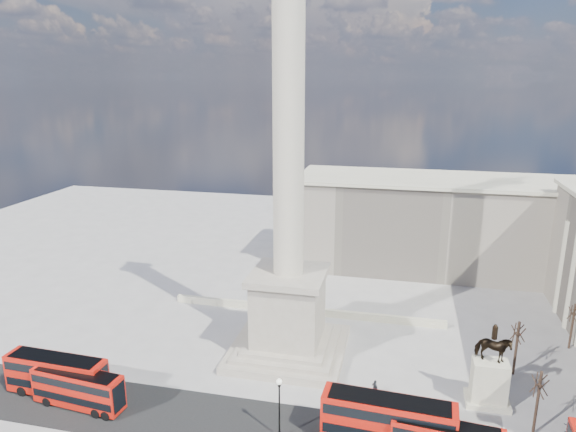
% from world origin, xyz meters
% --- Properties ---
extents(ground, '(180.00, 180.00, 0.00)m').
position_xyz_m(ground, '(0.00, 0.00, 0.00)').
color(ground, '#A09D98').
rests_on(ground, ground).
extents(nelsons_column, '(14.00, 14.00, 49.85)m').
position_xyz_m(nelsons_column, '(0.00, 5.00, 12.92)').
color(nelsons_column, '#A59B89').
rests_on(nelsons_column, ground).
extents(balustrade_wall, '(40.00, 0.60, 1.10)m').
position_xyz_m(balustrade_wall, '(0.00, 16.00, 0.55)').
color(balustrade_wall, beige).
rests_on(balustrade_wall, ground).
extents(building_northeast, '(51.00, 17.00, 16.60)m').
position_xyz_m(building_northeast, '(20.00, 40.00, 8.32)').
color(building_northeast, '#B4A994').
rests_on(building_northeast, ground).
extents(red_bus_a, '(10.25, 3.26, 4.09)m').
position_xyz_m(red_bus_a, '(-18.94, -10.69, 2.14)').
color(red_bus_a, red).
rests_on(red_bus_a, ground).
extents(red_bus_b, '(12.44, 3.53, 4.99)m').
position_xyz_m(red_bus_b, '(12.87, -9.54, 2.62)').
color(red_bus_b, red).
rests_on(red_bus_b, ground).
extents(red_bus_e, '(11.45, 3.05, 4.61)m').
position_xyz_m(red_bus_e, '(-22.39, -9.39, 2.42)').
color(red_bus_e, red).
rests_on(red_bus_e, ground).
extents(victorian_lamp, '(0.55, 0.55, 6.37)m').
position_xyz_m(victorian_lamp, '(2.67, -10.68, 3.75)').
color(victorian_lamp, black).
rests_on(victorian_lamp, ground).
extents(equestrian_statue, '(4.49, 3.37, 9.22)m').
position_xyz_m(equestrian_statue, '(22.96, -0.52, 3.25)').
color(equestrian_statue, beige).
rests_on(equestrian_statue, ground).
extents(bare_tree_near, '(1.66, 1.66, 7.26)m').
position_xyz_m(bare_tree_near, '(26.62, -4.79, 5.72)').
color(bare_tree_near, '#332319').
rests_on(bare_tree_near, ground).
extents(bare_tree_mid, '(1.86, 1.86, 7.04)m').
position_xyz_m(bare_tree_mid, '(26.74, 6.00, 5.55)').
color(bare_tree_mid, '#332319').
rests_on(bare_tree_mid, ground).
extents(bare_tree_far, '(1.59, 1.59, 6.47)m').
position_xyz_m(bare_tree_far, '(34.85, 13.90, 5.10)').
color(bare_tree_far, '#332319').
rests_on(bare_tree_far, ground).
extents(pedestrian_walking, '(0.62, 0.47, 1.56)m').
position_xyz_m(pedestrian_walking, '(13.29, -3.17, 0.78)').
color(pedestrian_walking, '#222428').
rests_on(pedestrian_walking, ground).
extents(pedestrian_standing, '(0.90, 0.76, 1.65)m').
position_xyz_m(pedestrian_standing, '(29.97, -3.64, 0.82)').
color(pedestrian_standing, '#222428').
rests_on(pedestrian_standing, ground).
extents(pedestrian_crossing, '(1.00, 1.12, 1.83)m').
position_xyz_m(pedestrian_crossing, '(11.20, -1.79, 0.91)').
color(pedestrian_crossing, '#222428').
rests_on(pedestrian_crossing, ground).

